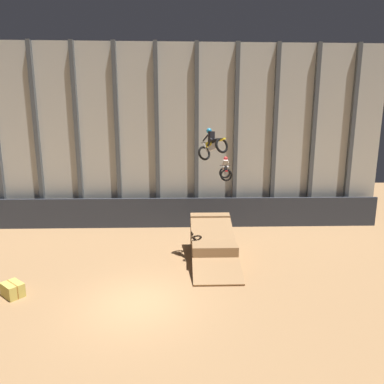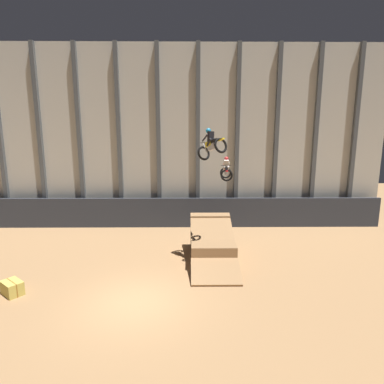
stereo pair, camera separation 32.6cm
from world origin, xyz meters
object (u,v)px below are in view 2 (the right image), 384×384
object	(u,v)px
dirt_ramp	(212,244)
rider_bike_left_air	(211,145)
hay_bale_trackside	(12,288)
rider_bike_right_air	(226,170)

from	to	relation	value
dirt_ramp	rider_bike_left_air	size ratio (longest dim) A/B	2.75
dirt_ramp	hay_bale_trackside	size ratio (longest dim) A/B	4.56
rider_bike_left_air	rider_bike_right_air	bearing A→B (deg)	38.78
hay_bale_trackside	rider_bike_right_air	bearing A→B (deg)	36.27
rider_bike_left_air	hay_bale_trackside	distance (m)	10.57
rider_bike_left_air	rider_bike_right_air	world-z (taller)	rider_bike_left_air
rider_bike_left_air	rider_bike_right_air	xyz separation A→B (m)	(1.22, 3.76, -1.65)
rider_bike_left_air	rider_bike_right_air	size ratio (longest dim) A/B	1.01
rider_bike_right_air	hay_bale_trackside	world-z (taller)	rider_bike_right_air
dirt_ramp	rider_bike_left_air	distance (m)	5.28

